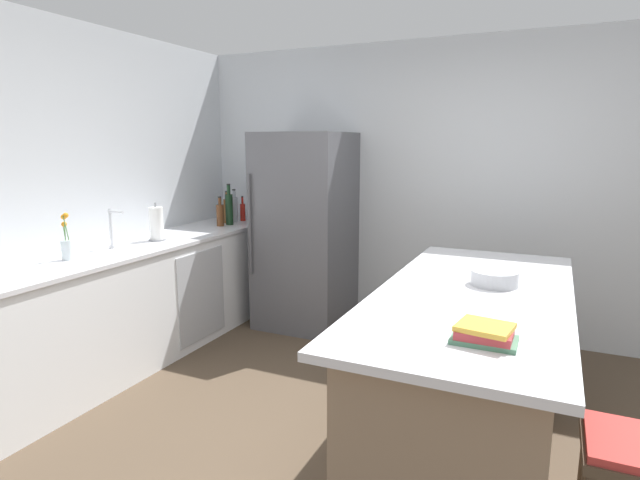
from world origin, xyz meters
TOP-DOWN VIEW (x-y plane):
  - ground_plane at (0.00, 0.00)m, footprint 7.20×7.20m
  - wall_rear at (0.00, 2.25)m, footprint 6.00×0.10m
  - wall_left at (-2.45, 0.00)m, footprint 0.10×6.00m
  - counter_run_left at (-2.08, 0.56)m, footprint 0.67×3.11m
  - kitchen_island at (0.52, 0.38)m, footprint 0.99×2.26m
  - refrigerator at (-1.21, 1.82)m, footprint 0.79×0.79m
  - bar_stool at (1.22, -0.48)m, footprint 0.36×0.36m
  - sink_faucet at (-2.12, 0.39)m, footprint 0.15×0.05m
  - flower_vase at (-2.10, -0.03)m, footprint 0.08×0.08m
  - paper_towel_roll at (-2.05, 0.78)m, footprint 0.14×0.14m
  - hot_sauce_bottle at (-2.01, 1.99)m, footprint 0.05×0.05m
  - soda_bottle at (-2.06, 1.91)m, footprint 0.07×0.07m
  - whiskey_bottle at (-2.07, 1.81)m, footprint 0.08×0.08m
  - wine_bottle at (-1.99, 1.72)m, footprint 0.07×0.07m
  - syrup_bottle at (-2.02, 1.62)m, footprint 0.07×0.07m
  - cookbook_stack at (0.67, -0.35)m, footprint 0.26×0.21m
  - mixing_bowl at (0.61, 0.56)m, footprint 0.26×0.26m

SIDE VIEW (x-z plane):
  - ground_plane at x=0.00m, z-range 0.00..0.00m
  - counter_run_left at x=-2.08m, z-range 0.00..0.92m
  - kitchen_island at x=0.52m, z-range 0.01..0.92m
  - bar_stool at x=1.22m, z-range 0.22..0.91m
  - refrigerator at x=-1.21m, z-range 0.00..1.80m
  - cookbook_stack at x=0.67m, z-range 0.91..0.99m
  - mixing_bowl at x=0.61m, z-range 0.92..1.00m
  - hot_sauce_bottle at x=-2.01m, z-range 0.89..1.15m
  - flower_vase at x=-2.10m, z-range 0.86..1.19m
  - syrup_bottle at x=-2.02m, z-range 0.89..1.18m
  - whiskey_bottle at x=-2.07m, z-range 0.90..1.21m
  - paper_towel_roll at x=-2.05m, z-range 0.90..1.21m
  - soda_bottle at x=-2.06m, z-range 0.90..1.22m
  - sink_faucet at x=-2.12m, z-range 0.93..1.23m
  - wine_bottle at x=-1.99m, z-range 0.89..1.28m
  - wall_rear at x=0.00m, z-range 0.00..2.60m
  - wall_left at x=-2.45m, z-range 0.00..2.60m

